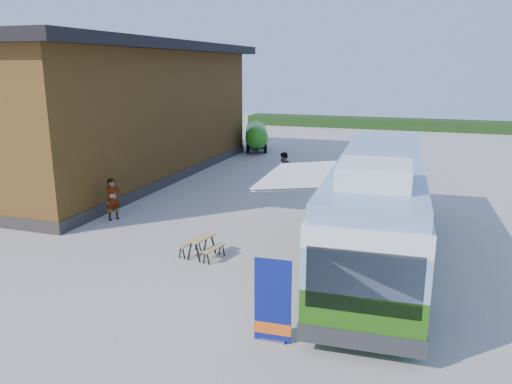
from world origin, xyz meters
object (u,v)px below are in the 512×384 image
(person_b, at_px, (283,170))
(slurry_tanker, at_px, (256,135))
(banner, at_px, (273,308))
(person_a, at_px, (113,199))
(bus, at_px, (378,203))
(picnic_table, at_px, (202,242))

(person_b, distance_m, slurry_tanker, 11.94)
(person_b, height_order, slurry_tanker, slurry_tanker)
(banner, height_order, person_a, banner)
(bus, xyz_separation_m, person_a, (-10.70, 0.88, -1.01))
(bus, distance_m, slurry_tanker, 22.08)
(picnic_table, distance_m, person_a, 5.86)
(banner, bearing_deg, person_b, 102.09)
(person_a, xyz_separation_m, slurry_tanker, (0.00, 18.42, 0.30))
(banner, bearing_deg, slurry_tanker, 106.81)
(banner, height_order, slurry_tanker, slurry_tanker)
(banner, distance_m, person_b, 15.08)
(bus, relative_size, person_b, 6.92)
(person_a, bearing_deg, picnic_table, -85.24)
(person_a, distance_m, slurry_tanker, 18.42)
(bus, height_order, person_a, bus)
(bus, bearing_deg, person_b, 120.46)
(slurry_tanker, bearing_deg, bus, -80.69)
(picnic_table, xyz_separation_m, person_b, (-0.08, 10.29, 0.42))
(slurry_tanker, bearing_deg, banner, -90.20)
(picnic_table, xyz_separation_m, person_a, (-5.21, 2.65, 0.36))
(bus, xyz_separation_m, person_b, (-5.56, 8.52, -0.95))
(person_a, height_order, person_b, person_b)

